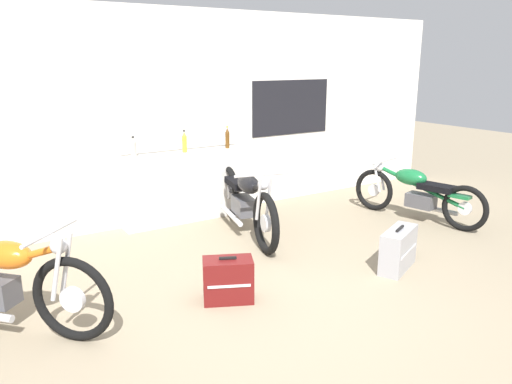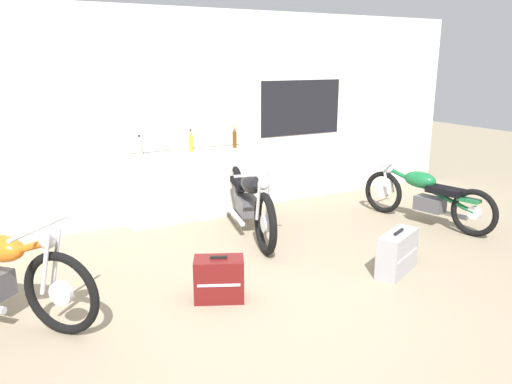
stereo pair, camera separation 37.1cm
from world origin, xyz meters
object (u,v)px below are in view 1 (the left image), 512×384
(motorcycle_black, at_px, (245,200))
(hard_case_darkred, at_px, (228,280))
(bottle_leftmost, at_px, (134,148))
(bottle_left_center, at_px, (184,142))
(bottle_center, at_px, (227,138))
(hard_case_silver, at_px, (398,249))
(motorcycle_green, at_px, (417,192))

(motorcycle_black, height_order, hard_case_darkred, motorcycle_black)
(bottle_leftmost, distance_m, hard_case_darkred, 2.50)
(bottle_left_center, bearing_deg, bottle_leftmost, -179.16)
(hard_case_darkred, bearing_deg, bottle_center, 60.63)
(motorcycle_black, distance_m, hard_case_silver, 2.00)
(hard_case_darkred, distance_m, hard_case_silver, 1.89)
(bottle_center, distance_m, hard_case_silver, 2.85)
(bottle_left_center, xyz_separation_m, hard_case_silver, (1.19, -2.68, -0.87))
(motorcycle_green, bearing_deg, hard_case_darkred, -168.26)
(motorcycle_green, bearing_deg, hard_case_silver, -145.29)
(bottle_center, height_order, motorcycle_green, bottle_center)
(motorcycle_green, height_order, motorcycle_black, motorcycle_black)
(motorcycle_black, bearing_deg, hard_case_silver, -67.32)
(bottle_center, bearing_deg, motorcycle_green, -38.57)
(hard_case_silver, bearing_deg, bottle_center, 101.78)
(bottle_leftmost, xyz_separation_m, hard_case_darkred, (0.02, -2.34, -0.87))
(bottle_leftmost, bearing_deg, hard_case_silver, -54.84)
(hard_case_darkred, bearing_deg, motorcycle_black, 53.93)
(hard_case_darkred, relative_size, hard_case_silver, 0.83)
(bottle_leftmost, height_order, hard_case_silver, bottle_leftmost)
(motorcycle_green, relative_size, hard_case_darkred, 3.65)
(bottle_center, relative_size, motorcycle_green, 0.16)
(bottle_left_center, xyz_separation_m, motorcycle_green, (2.67, -1.66, -0.69))
(bottle_center, bearing_deg, hard_case_silver, -78.22)
(motorcycle_green, distance_m, hard_case_silver, 1.82)
(bottle_left_center, xyz_separation_m, hard_case_darkred, (-0.67, -2.35, -0.88))
(bottle_center, bearing_deg, bottle_leftmost, 179.20)
(hard_case_silver, bearing_deg, bottle_leftmost, 125.16)
(bottle_leftmost, distance_m, hard_case_silver, 3.38)
(motorcycle_black, bearing_deg, bottle_center, 75.44)
(bottle_center, distance_m, motorcycle_green, 2.70)
(bottle_leftmost, distance_m, motorcycle_green, 3.81)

